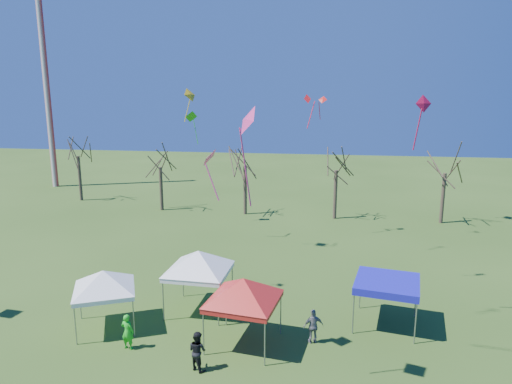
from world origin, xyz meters
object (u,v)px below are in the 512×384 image
Objects in this scene: radio_mast at (46,83)px; tree_4 at (447,155)px; tree_3 at (337,153)px; tree_1 at (160,152)px; tree_2 at (245,148)px; tent_white_west at (103,275)px; tent_white_mid at (198,255)px; person_green at (128,332)px; person_dark at (197,351)px; person_grey at (313,326)px; tent_blue at (387,284)px; tent_red at (244,283)px; tree_0 at (77,140)px.

radio_mast is 3.17× the size of tree_4.
tree_1 is at bearing 177.94° from tree_3.
tent_white_west is (-2.91, -22.37, -3.54)m from tree_2.
person_green is at bearing -117.62° from tent_white_mid.
person_dark is 1.04× the size of person_grey.
tent_blue is at bearing 9.86° from tent_white_west.
tree_3 is 22.57m from person_grey.
tent_white_mid is (-16.63, -19.52, -2.98)m from tree_4.
person_grey is (-10.61, -21.87, -5.25)m from tree_4.
tree_1 is 22.46m from tent_white_mid.
tent_red is at bearing -157.66° from person_green.
tree_2 is (18.48, -3.01, -0.20)m from tree_0.
tree_1 is at bearing 133.07° from tent_blue.
tree_3 is at bearing 96.30° from tent_blue.
tent_white_mid is at bearing -49.48° from tree_0.
tree_4 is at bearing 46.84° from tent_white_west.
tree_2 is at bearing 99.92° from tent_red.
tent_white_west is at bearing -58.46° from tree_0.
tent_blue is at bearing -118.88° from person_dark.
tent_blue is (6.58, 2.81, -0.82)m from tent_red.
tent_white_west is 1.04× the size of tent_blue.
tent_white_mid is at bearing -45.92° from person_dark.
radio_mast reaches higher than tent_white_west.
tree_0 reaches higher than person_grey.
tree_2 is at bearing -9.24° from tree_0.
tree_4 is (26.12, -0.65, 0.27)m from tree_1.
tent_white_west is at bearing 2.64° from person_dark.
radio_mast is at bearing 151.52° from tree_1.
tent_white_mid is 1.04× the size of tent_red.
tree_2 reaches higher than tree_3.
radio_mast reaches higher than tree_0.
radio_mast is 3.16× the size of tree_3.
tent_red is at bearing -121.42° from tree_4.
tent_white_mid is at bearing -108.34° from person_green.
tree_4 is at bearing 70.02° from tent_blue.
tree_3 is 1.91× the size of tent_red.
radio_mast is at bearing 132.38° from tent_red.
tent_blue is 2.06× the size of person_dark.
tree_1 is 0.96× the size of tree_4.
tree_4 reaches higher than tent_white_west.
tent_blue is 12.37m from person_green.
tree_2 reaches higher than tree_1.
person_dark is 1.02× the size of person_green.
radio_mast is 28.08m from tree_2.
person_dark is at bearing -51.00° from radio_mast.
tent_white_west is (-11.31, -22.04, -3.33)m from tree_3.
tree_0 is at bearing -47.91° from person_green.
tree_3 is (34.03, -9.96, -6.42)m from radio_mast.
person_green is at bearing -53.85° from radio_mast.
person_green is (-18.78, -23.64, -5.23)m from tree_4.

